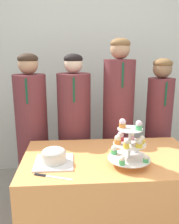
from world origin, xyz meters
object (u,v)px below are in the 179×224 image
object	(u,v)px
cupcake_stand	(129,144)
student_1	(75,138)
student_2	(118,129)
student_3	(158,135)
cake_knife	(47,176)
round_cake	(54,156)
student_0	(33,138)

from	to	relation	value
cupcake_stand	student_1	bearing A→B (deg)	116.43
student_2	student_3	xyz separation A→B (m)	(0.41, -0.00, -0.07)
cake_knife	cupcake_stand	bearing A→B (deg)	32.13
cake_knife	student_2	distance (m)	1.05
student_1	student_3	distance (m)	0.84
student_1	student_3	size ratio (longest dim) A/B	1.03
cake_knife	student_2	xyz separation A→B (m)	(0.61, 0.85, 0.02)
cake_knife	student_1	bearing A→B (deg)	97.46
cupcake_stand	student_3	bearing A→B (deg)	56.83
student_3	round_cake	bearing A→B (deg)	-146.07
student_2	student_3	bearing A→B (deg)	-0.00
cupcake_stand	round_cake	bearing A→B (deg)	172.97
student_0	round_cake	bearing A→B (deg)	-68.92
student_0	cupcake_stand	bearing A→B (deg)	-43.45
student_1	cupcake_stand	bearing A→B (deg)	-63.57
student_0	student_1	xyz separation A→B (m)	(0.41, 0.00, -0.01)
cupcake_stand	student_3	world-z (taller)	student_3
student_0	student_2	world-z (taller)	student_2
student_0	student_1	world-z (taller)	student_0
cake_knife	round_cake	bearing A→B (deg)	99.70
round_cake	cupcake_stand	size ratio (longest dim) A/B	0.83
cupcake_stand	student_0	distance (m)	1.08
student_0	student_1	bearing A→B (deg)	0.00
student_3	student_0	bearing A→B (deg)	180.00
cupcake_stand	student_3	size ratio (longest dim) A/B	0.22
cupcake_stand	student_1	distance (m)	0.84
round_cake	student_1	bearing A→B (deg)	77.25
student_0	student_3	world-z (taller)	student_0
cake_knife	student_0	world-z (taller)	student_0
round_cake	cake_knife	size ratio (longest dim) A/B	1.09
student_2	student_3	distance (m)	0.42
round_cake	student_3	world-z (taller)	student_3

